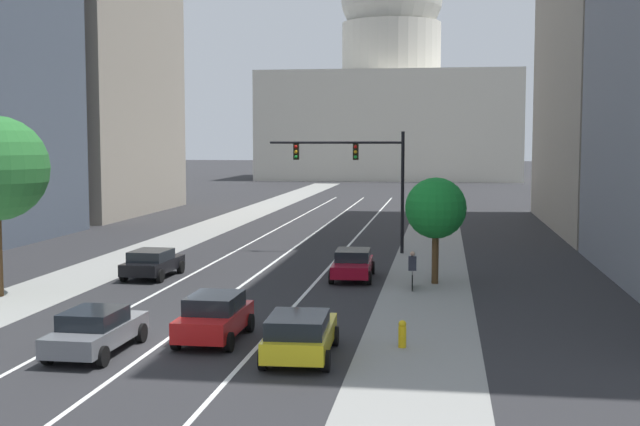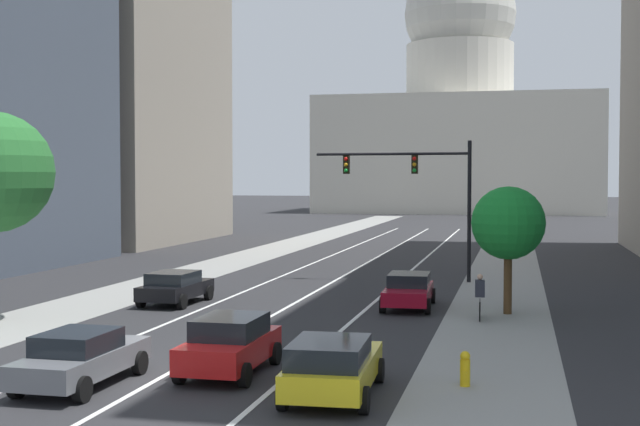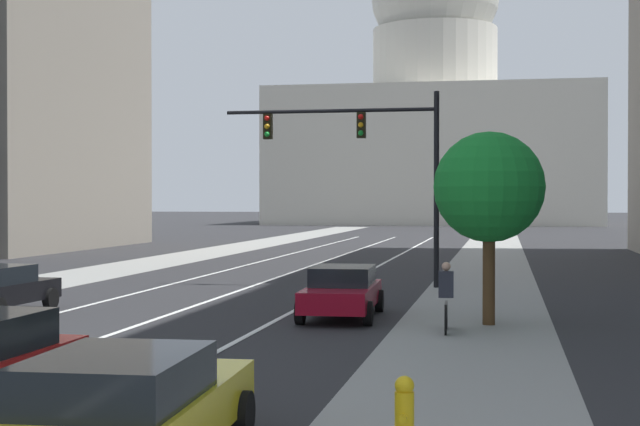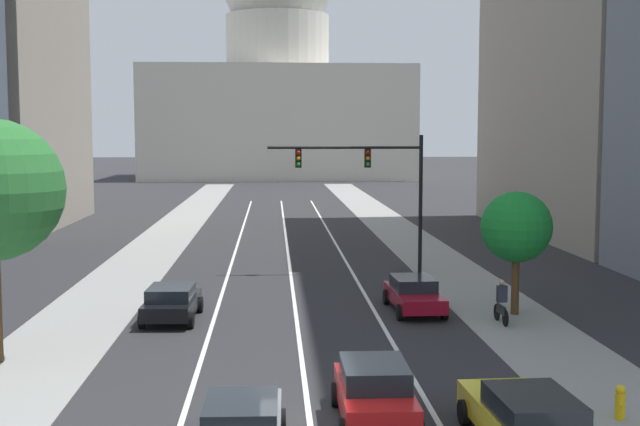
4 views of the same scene
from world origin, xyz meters
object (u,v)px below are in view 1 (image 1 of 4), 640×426
Objects in this scene: car_crimson at (353,264)px; traffic_signal_mast at (361,167)px; car_yellow at (300,334)px; fire_hydrant at (402,334)px; capitol_building at (391,93)px; cyclist at (412,270)px; street_tree_near_right at (436,209)px; car_gray at (96,330)px; car_black at (152,263)px; car_red at (214,316)px.

traffic_signal_mast reaches higher than car_crimson.
fire_hydrant is at bearing -61.29° from car_yellow.
capitol_building is 95.98m from traffic_signal_mast.
street_tree_near_right reaches higher than cyclist.
car_gray is at bearing 89.96° from car_yellow.
car_crimson is 5.12× the size of fire_hydrant.
street_tree_near_right is at bearing -86.59° from car_black.
fire_hydrant is (3.06, -13.20, -0.27)m from car_crimson.
car_red is at bearing -54.86° from car_gray.
fire_hydrant is at bearing -90.33° from car_red.
car_red is 14.53m from street_tree_near_right.
car_crimson is at bearing -87.34° from capitol_building.
cyclist reaches higher than car_yellow.
car_yellow is (4.88, -119.85, -13.86)m from capitol_building.
car_black is 0.92× the size of car_gray.
fire_hydrant is (9.56, 2.13, -0.28)m from car_gray.
car_gray is at bearing 124.38° from car_red.
street_tree_near_right is (7.22, 12.31, 2.72)m from car_red.
car_gray is at bearing -125.83° from street_tree_near_right.
capitol_building is at bearing -0.18° from car_yellow.
traffic_signal_mast is 23.35m from fire_hydrant.
cyclist reaches higher than car_crimson.
car_red is 0.99× the size of car_black.
traffic_signal_mast is at bearing 113.78° from street_tree_near_right.
car_crimson is 13.56m from fire_hydrant.
capitol_building reaches higher than fire_hydrant.
car_black is 0.91× the size of car_yellow.
car_crimson is at bearing -21.91° from car_gray.
fire_hydrant is at bearing -86.15° from capitol_building.
car_gray is (3.25, -14.19, 0.01)m from car_black.
traffic_signal_mast is 13.05m from cyclist.
car_gray is 2.65× the size of cyclist.
traffic_signal_mast reaches higher than car_yellow.
car_yellow is (9.76, -13.91, 0.05)m from car_black.
cyclist is at bearing -73.51° from traffic_signal_mast.
car_red reaches higher than car_yellow.
car_red is 2.41× the size of cyclist.
car_yellow is at bearing -86.48° from car_gray.
cyclist is (2.97, 12.62, 0.07)m from car_yellow.
car_black is 16.99m from car_yellow.
cyclist is (3.50, -11.83, -4.25)m from traffic_signal_mast.
car_gray is at bearing -90.77° from capitol_building.
car_crimson is (3.25, 13.13, -0.08)m from car_red.
capitol_building reaches higher than car_black.
capitol_building is at bearing -0.54° from car_black.
street_tree_near_right reaches higher than car_gray.
capitol_building is 106.96m from car_black.
car_crimson is (4.87, -104.80, -13.90)m from capitol_building.
car_red is 0.91× the size of car_gray.
car_gray is 25.81m from traffic_signal_mast.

